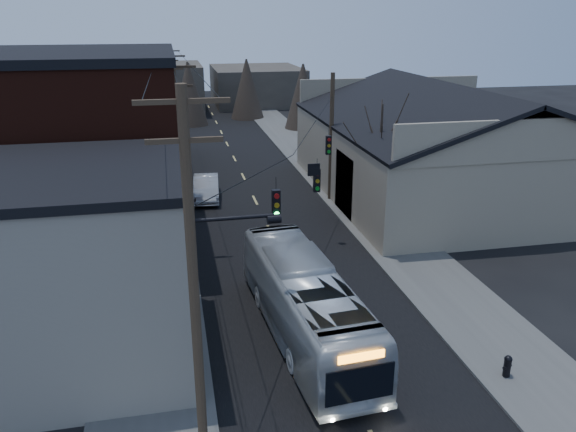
# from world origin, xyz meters

# --- Properties ---
(road_surface) EXTENTS (9.00, 110.00, 0.02)m
(road_surface) POSITION_xyz_m (0.00, 30.00, 0.01)
(road_surface) COLOR black
(road_surface) RESTS_ON ground
(sidewalk_left) EXTENTS (4.00, 110.00, 0.12)m
(sidewalk_left) POSITION_xyz_m (-6.50, 30.00, 0.06)
(sidewalk_left) COLOR #474744
(sidewalk_left) RESTS_ON ground
(sidewalk_right) EXTENTS (4.00, 110.00, 0.12)m
(sidewalk_right) POSITION_xyz_m (6.50, 30.00, 0.06)
(sidewalk_right) COLOR #474744
(sidewalk_right) RESTS_ON ground
(building_clapboard) EXTENTS (8.00, 8.00, 7.00)m
(building_clapboard) POSITION_xyz_m (-9.00, 9.00, 3.50)
(building_clapboard) COLOR slate
(building_clapboard) RESTS_ON ground
(building_brick) EXTENTS (10.00, 12.00, 10.00)m
(building_brick) POSITION_xyz_m (-10.00, 20.00, 5.00)
(building_brick) COLOR #33120B
(building_brick) RESTS_ON ground
(building_left_far) EXTENTS (9.00, 14.00, 7.00)m
(building_left_far) POSITION_xyz_m (-9.50, 36.00, 3.50)
(building_left_far) COLOR #37322C
(building_left_far) RESTS_ON ground
(warehouse) EXTENTS (16.16, 20.60, 7.73)m
(warehouse) POSITION_xyz_m (13.00, 25.00, 2.70)
(warehouse) COLOR #7C715A
(warehouse) RESTS_ON ground
(building_far_left) EXTENTS (10.00, 12.00, 6.00)m
(building_far_left) POSITION_xyz_m (-6.00, 65.00, 3.00)
(building_far_left) COLOR #37322C
(building_far_left) RESTS_ON ground
(building_far_right) EXTENTS (12.00, 14.00, 5.00)m
(building_far_right) POSITION_xyz_m (7.00, 70.00, 2.50)
(building_far_right) COLOR #37322C
(building_far_right) RESTS_ON ground
(bare_tree) EXTENTS (0.40, 0.40, 7.20)m
(bare_tree) POSITION_xyz_m (6.50, 20.00, 3.60)
(bare_tree) COLOR black
(bare_tree) RESTS_ON ground
(utility_lines) EXTENTS (11.24, 45.28, 10.50)m
(utility_lines) POSITION_xyz_m (-3.11, 24.14, 4.95)
(utility_lines) COLOR #382B1E
(utility_lines) RESTS_ON ground
(bus) EXTENTS (3.35, 11.00, 3.02)m
(bus) POSITION_xyz_m (-0.69, 8.57, 1.51)
(bus) COLOR #B0B7BC
(bus) RESTS_ON ground
(parked_car) EXTENTS (2.01, 4.89, 1.58)m
(parked_car) POSITION_xyz_m (-3.20, 27.02, 0.79)
(parked_car) COLOR #A2A5A9
(parked_car) RESTS_ON ground
(fire_hydrant) EXTENTS (0.39, 0.28, 0.81)m
(fire_hydrant) POSITION_xyz_m (5.52, 4.48, 0.55)
(fire_hydrant) COLOR black
(fire_hydrant) RESTS_ON sidewalk_right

